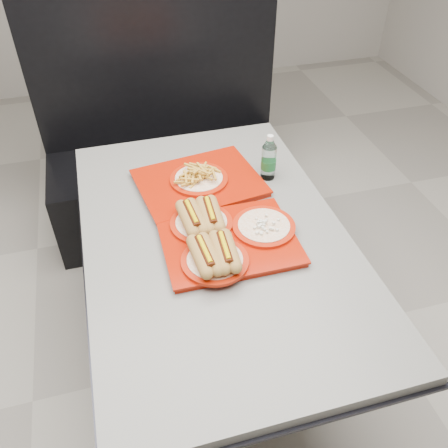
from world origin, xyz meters
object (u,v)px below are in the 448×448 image
object	(u,v)px
booth_bench	(167,155)
tray_near	(223,237)
diner_table	(216,267)
tray_far	(199,180)
water_bottle	(269,160)

from	to	relation	value
booth_bench	tray_near	world-z (taller)	booth_bench
diner_table	booth_bench	distance (m)	1.11
booth_bench	diner_table	bearing A→B (deg)	-90.00
diner_table	tray_near	xyz separation A→B (m)	(0.01, -0.06, 0.20)
booth_bench	tray_near	size ratio (longest dim) A/B	2.90
tray_far	booth_bench	bearing A→B (deg)	90.79
water_bottle	booth_bench	bearing A→B (deg)	109.65
diner_table	booth_bench	bearing A→B (deg)	90.00
booth_bench	tray_far	world-z (taller)	booth_bench
tray_near	tray_far	xyz separation A→B (m)	(-0.00, 0.35, -0.01)
tray_near	tray_far	bearing A→B (deg)	90.27
diner_table	tray_far	xyz separation A→B (m)	(0.01, 0.29, 0.19)
tray_near	booth_bench	bearing A→B (deg)	90.63
diner_table	tray_far	bearing A→B (deg)	87.83
tray_near	tray_far	size ratio (longest dim) A/B	0.91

